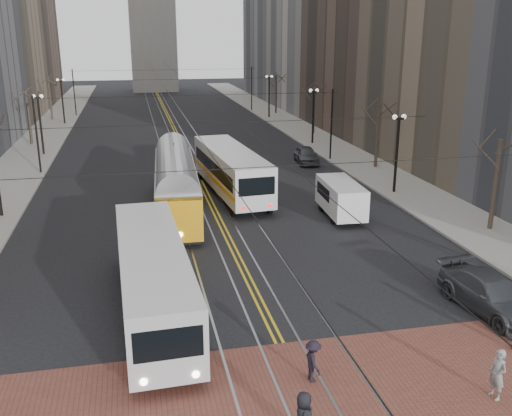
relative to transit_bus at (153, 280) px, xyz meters
name	(u,v)px	position (x,y,z in m)	size (l,w,h in m)	color
ground	(274,331)	(4.60, -2.52, -1.56)	(260.00, 260.00, 0.00)	black
sidewalk_left	(40,142)	(-10.40, 42.48, -1.49)	(5.00, 140.00, 0.15)	gray
sidewalk_right	(305,132)	(19.60, 42.48, -1.49)	(5.00, 140.00, 0.15)	gray
crosswalk_band	(302,389)	(4.60, -6.52, -1.56)	(25.00, 6.00, 0.01)	brown
streetcar_rails	(179,138)	(4.60, 42.48, -1.56)	(4.80, 130.00, 0.02)	gray
centre_lines	(179,138)	(4.60, 42.48, -1.56)	(0.42, 130.00, 0.01)	gold
lamp_posts	(193,138)	(4.60, 26.23, 1.24)	(27.60, 57.20, 5.60)	black
street_trees	(186,126)	(4.60, 32.73, 1.24)	(31.68, 53.28, 5.60)	#382D23
trolley_wires	(186,117)	(4.60, 32.31, 2.21)	(25.96, 120.00, 6.60)	black
transit_bus	(153,280)	(0.00, 0.00, 0.00)	(2.61, 12.51, 3.13)	#BDBDBD
streetcar	(176,189)	(2.10, 14.20, 0.08)	(2.59, 13.92, 3.28)	orange
rear_bus	(231,172)	(6.40, 17.82, 0.11)	(2.79, 12.82, 3.34)	silver
cargo_van	(341,200)	(12.41, 11.02, -0.41)	(2.01, 5.22, 2.31)	white
sedan_grey	(306,155)	(14.94, 26.81, -0.80)	(1.80, 4.47, 1.52)	#45474E
sedan_parked	(491,294)	(14.10, -2.82, -0.77)	(2.22, 5.45, 1.58)	#3F4347
pedestrian_b	(498,374)	(10.64, -8.32, -0.68)	(0.64, 0.42, 1.75)	gray
pedestrian_d	(313,361)	(5.08, -6.13, -0.79)	(0.98, 0.56, 1.52)	black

